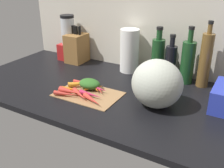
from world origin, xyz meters
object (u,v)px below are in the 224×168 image
Objects in this scene: carrot_5 at (80,94)px; carrot_11 at (91,94)px; knife_block at (77,48)px; carrot_9 at (73,89)px; winter_squash at (157,84)px; paper_towel_roll at (129,51)px; cutting_board at (88,94)px; carrot_7 at (69,91)px; carrot_3 at (94,87)px; carrot_6 at (85,83)px; bottle_0 at (158,57)px; carrot_10 at (94,86)px; blender_appliance at (69,41)px; bottle_2 at (188,61)px; carrot_0 at (97,87)px; bottle_1 at (171,62)px; carrot_1 at (95,88)px; carrot_4 at (66,94)px; carrot_2 at (92,100)px; bottle_3 at (205,60)px; carrot_8 at (84,84)px.

carrot_5 is 5.58cm from carrot_11.
carrot_9 is at bearing -56.25° from knife_block.
paper_towel_roll is (-31.53, 35.14, 1.82)cm from winter_squash.
carrot_7 is at bearing -141.90° from cutting_board.
carrot_3 is at bearing 112.02° from carrot_11.
carrot_3 is 7.71cm from carrot_6.
knife_block is at bearing 132.28° from carrot_6.
bottle_0 is (21.72, 41.99, 11.91)cm from cutting_board.
carrot_10 is 0.47× the size of blender_appliance.
bottle_2 reaches higher than carrot_11.
carrot_0 is 45.55cm from bottle_1.
bottle_2 reaches higher than carrot_0.
carrot_7 is 60.38cm from blender_appliance.
carrot_1 reaches higher than carrot_6.
bottle_1 is (26.76, -0.57, -2.45)cm from paper_towel_roll.
carrot_6 is at bearing -42.10° from blender_appliance.
carrot_4 is 2.45cm from carrot_7.
carrot_3 is 0.34× the size of bottle_0.
bottle_3 is at bearing 49.02° from carrot_2.
carrot_11 is at bearing -129.82° from bottle_2.
carrot_6 is 1.22× the size of carrot_7.
bottle_1 is at bearing 53.38° from cutting_board.
bottle_2 reaches higher than carrot_4.
cutting_board is 3.21× the size of carrot_3.
carrot_3 is at bearing -5.25° from carrot_8.
carrot_11 is at bearing -90.10° from paper_towel_roll.
carrot_1 reaches higher than carrot_9.
carrot_8 is 6.85cm from carrot_10.
carrot_3 is 0.78× the size of carrot_11.
bottle_1 is at bearing -0.26° from blender_appliance.
carrot_8 is at bearing 136.82° from carrot_2.
carrot_10 is 36.58cm from winter_squash.
winter_squash is 0.77× the size of blender_appliance.
carrot_3 and carrot_11 have the same top height.
carrot_3 is 0.43× the size of winter_squash.
carrot_11 is at bearing -67.98° from carrot_3.
carrot_3 is 0.29× the size of bottle_3.
carrot_0 is 58.30cm from blender_appliance.
bottle_0 is (29.35, 47.97, 9.72)cm from carrot_7.
carrot_11 is (1.86, -8.95, -0.10)cm from carrot_0.
carrot_1 reaches higher than carrot_5.
blender_appliance is (-45.54, 34.58, 11.39)cm from carrot_0.
carrot_1 is 0.48× the size of bottle_0.
paper_towel_roll is at bearing 83.75° from carrot_10.
carrot_3 and carrot_4 have the same top height.
carrot_1 is 10.46cm from carrot_5.
bottle_0 reaches higher than carrot_3.
carrot_3 is 0.32× the size of bottle_2.
carrot_7 is at bearing -91.56° from carrot_8.
winter_squash is (42.54, 11.96, 9.02)cm from carrot_7.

